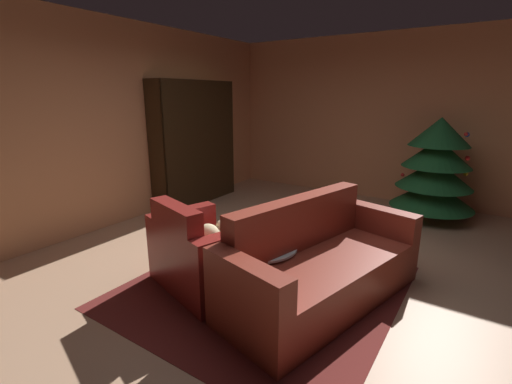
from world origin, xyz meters
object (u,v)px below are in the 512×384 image
Objects in this scene: book_stack_on_table at (263,242)px; decorated_tree at (435,169)px; bookshelf_unit at (200,145)px; coffee_table at (261,250)px; armchair_red at (202,256)px; bottle_on_table at (264,244)px; couch_red at (319,267)px.

book_stack_on_table is 0.15× the size of decorated_tree.
bookshelf_unit reaches higher than coffee_table.
armchair_red is 4.85× the size of bottle_on_table.
book_stack_on_table is 0.90× the size of bottle_on_table.
bookshelf_unit is 9.32× the size of book_stack_on_table.
decorated_tree is at bearing 71.93° from coffee_table.
bookshelf_unit is at bearing 132.10° from armchair_red.
armchair_red is 1.69× the size of coffee_table.
armchair_red is 0.57m from coffee_table.
coffee_table is at bearing 160.12° from book_stack_on_table.
bookshelf_unit is at bearing 142.13° from book_stack_on_table.
bookshelf_unit is at bearing 141.39° from bottle_on_table.
coffee_table is (0.50, 0.25, 0.09)m from armchair_red.
couch_red is 0.55m from book_stack_on_table.
bottle_on_table is (-0.39, -0.30, 0.24)m from couch_red.
decorated_tree reaches higher than armchair_red.
decorated_tree is at bearing 74.74° from bottle_on_table.
couch_red is at bearing 37.80° from bottle_on_table.
armchair_red is at bearing -47.90° from bookshelf_unit.
decorated_tree reaches higher than book_stack_on_table.
bookshelf_unit is 0.95× the size of couch_red.
bookshelf_unit is 3.21m from coffee_table.
armchair_red is 1.10m from couch_red.
couch_red is (1.02, 0.41, -0.01)m from armchair_red.
bookshelf_unit reaches higher than book_stack_on_table.
armchair_red reaches higher than coffee_table.
armchair_red is at bearing -114.29° from decorated_tree.
bottle_on_table is at bearing 9.87° from armchair_red.
armchair_red is at bearing -156.19° from book_stack_on_table.
couch_red is at bearing 17.52° from coffee_table.
decorated_tree reaches higher than couch_red.
bottle_on_table is at bearing -38.61° from bookshelf_unit.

